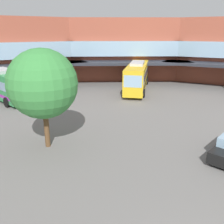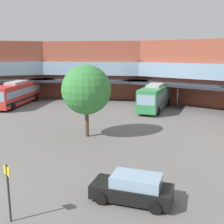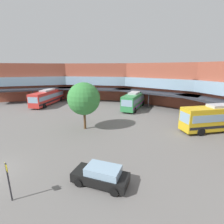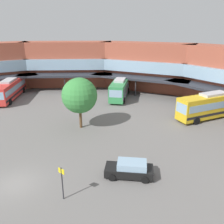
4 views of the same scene
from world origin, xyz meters
name	(u,v)px [view 1 (image 1 of 4)]	position (x,y,z in m)	size (l,w,h in m)	color
station_building	(80,57)	(0.00, 25.66, 4.95)	(82.59, 40.19, 9.86)	#9E4C38
bus_0	(137,76)	(8.09, 27.18, 1.97)	(7.36, 11.59, 3.90)	gold
bus_1	(4,84)	(-9.02, 26.89, 1.85)	(7.20, 10.18, 3.66)	#338C4C
plaza_tree	(43,84)	(-4.50, 12.19, 4.53)	(4.67, 4.67, 6.88)	brown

